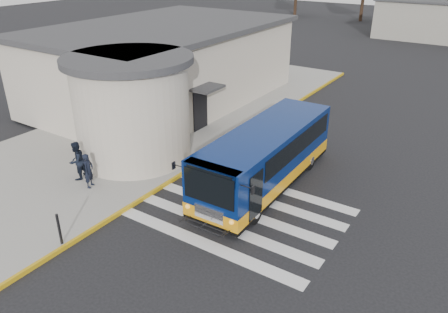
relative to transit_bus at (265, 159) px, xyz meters
The scene contains 9 objects.
ground 2.09m from the transit_bus, 69.31° to the right, with size 140.00×140.00×0.00m, color black.
sidewalk 8.81m from the transit_bus, 163.98° to the left, with size 10.00×34.00×0.15m, color gray.
curb_strip 4.36m from the transit_bus, 145.05° to the left, with size 0.12×34.00×0.16m, color #C69712.
station_building 11.62m from the transit_bus, 152.56° to the left, with size 12.70×18.70×4.80m.
crosswalk 2.68m from the transit_bus, 87.61° to the right, with size 8.00×5.35×0.01m.
transit_bus is the anchor object (origin of this frame).
pedestrian_a 7.32m from the transit_bus, 143.18° to the right, with size 0.55×0.36×1.50m, color black.
pedestrian_b 8.00m from the transit_bus, 148.54° to the right, with size 0.83×0.64×1.70m, color black.
bollard 8.42m from the transit_bus, 115.38° to the right, with size 0.10×0.10×1.16m, color black.
Camera 1 is at (7.03, -13.00, 9.17)m, focal length 35.00 mm.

